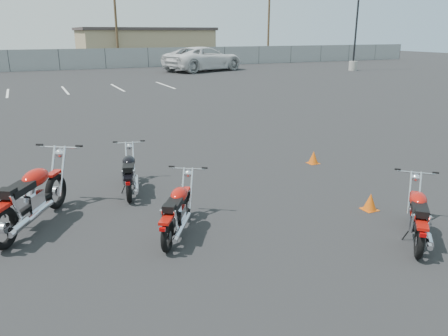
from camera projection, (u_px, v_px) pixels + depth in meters
name	position (u px, v px, depth m)	size (l,w,h in m)	color
ground	(228.00, 211.00, 8.16)	(120.00, 120.00, 0.00)	black
motorcycle_front_red	(32.00, 197.00, 7.37)	(1.66, 2.25, 1.17)	black
motorcycle_second_black	(130.00, 173.00, 9.04)	(0.83, 1.81, 0.89)	black
motorcycle_third_red	(178.00, 211.00, 7.13)	(1.30, 1.72, 0.90)	black
motorcycle_rear_red	(418.00, 216.00, 6.92)	(1.53, 1.59, 0.91)	black
training_cone_near	(313.00, 157.00, 11.08)	(0.27, 0.27, 0.32)	#D7550B
training_cone_far	(370.00, 202.00, 8.18)	(0.27, 0.27, 0.32)	#D7550B
light_pole_east	(355.00, 42.00, 37.39)	(0.80, 0.70, 9.55)	gray
chainlink_fence	(59.00, 60.00, 38.27)	(80.06, 0.06, 1.80)	gray
tan_building_east	(144.00, 44.00, 49.77)	(14.40, 9.40, 3.70)	#988662
utility_pole_c	(116.00, 16.00, 43.00)	(1.80, 0.24, 9.00)	#42301E
utility_pole_d	(269.00, 19.00, 51.02)	(1.80, 0.24, 9.00)	#42301E
parking_line_stripes	(37.00, 92.00, 24.52)	(15.12, 4.00, 0.01)	silver
white_van	(204.00, 52.00, 37.33)	(8.43, 3.37, 3.20)	silver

